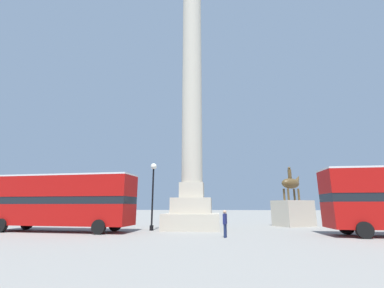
# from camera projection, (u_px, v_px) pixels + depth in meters

# --- Properties ---
(ground_plane) EXTENTS (200.00, 200.00, 0.00)m
(ground_plane) POSITION_uv_depth(u_px,v_px,m) (192.00, 229.00, 21.78)
(ground_plane) COLOR gray
(monument_column) EXTENTS (4.65, 4.65, 26.82)m
(monument_column) POSITION_uv_depth(u_px,v_px,m) (192.00, 116.00, 24.16)
(monument_column) COLOR #BCB29E
(monument_column) RESTS_ON ground_plane
(bus_b) EXTENTS (11.54, 3.50, 4.31)m
(bus_b) POSITION_uv_depth(u_px,v_px,m) (62.00, 200.00, 20.11)
(bus_b) COLOR #A80F0C
(bus_b) RESTS_ON ground_plane
(equestrian_statue) EXTENTS (4.19, 3.81, 5.84)m
(equestrian_statue) POSITION_uv_depth(u_px,v_px,m) (293.00, 209.00, 25.44)
(equestrian_statue) COLOR #BCB29E
(equestrian_statue) RESTS_ON ground_plane
(street_lamp) EXTENTS (0.50, 0.50, 5.45)m
(street_lamp) POSITION_uv_depth(u_px,v_px,m) (153.00, 187.00, 21.38)
(street_lamp) COLOR black
(street_lamp) RESTS_ON ground_plane
(pedestrian_near_lamp) EXTENTS (0.29, 0.47, 1.66)m
(pedestrian_near_lamp) POSITION_uv_depth(u_px,v_px,m) (225.00, 222.00, 16.18)
(pedestrian_near_lamp) COLOR #192347
(pedestrian_near_lamp) RESTS_ON ground_plane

